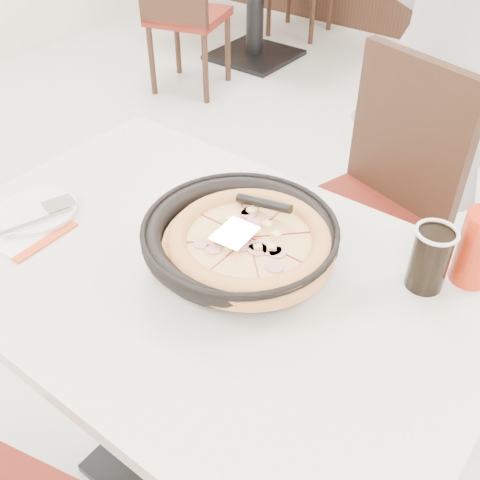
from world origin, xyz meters
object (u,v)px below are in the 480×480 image
Objects in this scene: pizza_pan at (240,243)px; diner_person at (441,57)px; main_table at (209,375)px; red_cup at (478,248)px; chair_far at (355,219)px; cola_glass at (429,260)px; side_plate at (36,210)px; bg_table_left at (255,3)px; pizza at (249,246)px; bg_chair_left_near at (188,12)px.

diner_person is (-0.04, 1.17, 0.03)m from pizza_pan.
red_cup is (0.46, 0.30, 0.45)m from main_table.
pizza_pan is 1.17m from diner_person.
cola_glass is at bearing 144.63° from chair_far.
red_cup is (0.89, 0.40, 0.07)m from side_plate.
side_plate is 3.01m from bg_table_left.
cola_glass is 3.21m from bg_table_left.
chair_far reaches higher than main_table.
bg_table_left is at bearing 133.97° from red_cup.
pizza_pan is 0.32× the size of bg_table_left.
bg_table_left is at bearing 125.45° from pizza_pan.
pizza is at bearing 16.51° from side_plate.
cola_glass is at bearing 29.11° from pizza.
main_table is 1.26× the size of chair_far.
cola_glass is at bearing 29.72° from main_table.
bg_chair_left_near is (-2.22, 1.62, -0.35)m from red_cup.
red_cup is at bearing 33.29° from pizza.
main_table is 0.69m from chair_far.
main_table is 3.11m from bg_table_left.
bg_chair_left_near is at bearing -29.11° from diner_person.
pizza is at bearing -150.89° from cola_glass.
red_cup is (0.07, 0.07, 0.02)m from cola_glass.
side_plate is 0.20× the size of bg_chair_left_near.
cola_glass reaches higher than bg_table_left.
pizza_pan is 1.08× the size of pizza.
chair_far reaches higher than red_cup.
main_table is at bearing -63.97° from bg_chair_left_near.
bg_chair_left_near reaches higher than side_plate.
diner_person is at bearing 89.48° from main_table.
main_table is at bearing 103.85° from chair_far.
pizza_pan is 2.92× the size of cola_glass.
main_table is 3.16× the size of pizza_pan.
side_plate reaches higher than bg_table_left.
pizza_pan is at bearing -62.21° from bg_chair_left_near.
diner_person is at bearing 71.68° from side_plate.
side_plate is at bearing -63.91° from bg_table_left.
chair_far is at bearing 84.24° from diner_person.
diner_person is (-0.45, 0.93, -0.01)m from red_cup.
pizza is 1.83× the size of side_plate.
bg_chair_left_near is at bearing 123.35° from side_plate.
bg_table_left is (-1.79, 2.52, -0.42)m from pizza_pan.
bg_table_left is (-1.75, 1.35, -0.45)m from diner_person.
pizza is at bearing 31.98° from main_table.
chair_far reaches higher than pizza_pan.
chair_far is 0.79× the size of bg_table_left.
chair_far and bg_chair_left_near have the same top height.
pizza_pan is at bearing -150.19° from red_cup.
side_plate is at bearing -163.49° from pizza.
pizza_pan is at bearing 83.95° from diner_person.
main_table is 0.73× the size of diner_person.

